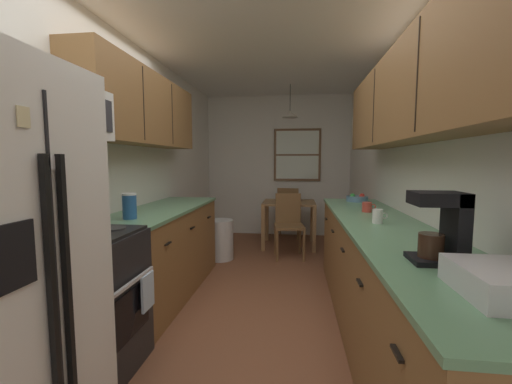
% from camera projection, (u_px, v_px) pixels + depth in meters
% --- Properties ---
extents(ground_plane, '(12.00, 12.00, 0.00)m').
position_uv_depth(ground_plane, '(263.00, 289.00, 3.42)').
color(ground_plane, brown).
extents(wall_left, '(0.10, 9.00, 2.55)m').
position_uv_depth(wall_left, '(140.00, 170.00, 3.47)').
color(wall_left, white).
rests_on(wall_left, ground).
extents(wall_right, '(0.10, 9.00, 2.55)m').
position_uv_depth(wall_right, '(400.00, 170.00, 3.14)').
color(wall_right, white).
rests_on(wall_right, ground).
extents(wall_back, '(4.40, 0.10, 2.55)m').
position_uv_depth(wall_back, '(278.00, 166.00, 5.92)').
color(wall_back, white).
rests_on(wall_back, ground).
extents(ceiling_slab, '(4.40, 9.00, 0.08)m').
position_uv_depth(ceiling_slab, '(264.00, 38.00, 3.17)').
color(ceiling_slab, white).
extents(stove_range, '(0.66, 0.62, 1.10)m').
position_uv_depth(stove_range, '(83.00, 303.00, 2.02)').
color(stove_range, black).
rests_on(stove_range, ground).
extents(microwave_over_range, '(0.39, 0.63, 0.32)m').
position_uv_depth(microwave_over_range, '(56.00, 111.00, 1.92)').
color(microwave_over_range, white).
extents(counter_left, '(0.64, 1.87, 0.90)m').
position_uv_depth(counter_left, '(163.00, 251.00, 3.25)').
color(counter_left, brown).
rests_on(counter_left, ground).
extents(upper_cabinets_left, '(0.33, 1.95, 0.68)m').
position_uv_depth(upper_cabinets_left, '(143.00, 110.00, 3.08)').
color(upper_cabinets_left, brown).
extents(counter_right, '(0.64, 3.28, 0.90)m').
position_uv_depth(counter_right, '(384.00, 284.00, 2.38)').
color(counter_right, brown).
rests_on(counter_right, ground).
extents(upper_cabinets_right, '(0.33, 2.96, 0.66)m').
position_uv_depth(upper_cabinets_right, '(415.00, 93.00, 2.18)').
color(upper_cabinets_right, brown).
extents(dining_table, '(0.82, 0.71, 0.72)m').
position_uv_depth(dining_table, '(289.00, 210.00, 5.10)').
color(dining_table, olive).
rests_on(dining_table, ground).
extents(dining_chair_near, '(0.45, 0.45, 0.90)m').
position_uv_depth(dining_chair_near, '(289.00, 222.00, 4.55)').
color(dining_chair_near, brown).
rests_on(dining_chair_near, ground).
extents(dining_chair_far, '(0.44, 0.44, 0.90)m').
position_uv_depth(dining_chair_far, '(289.00, 210.00, 5.66)').
color(dining_chair_far, brown).
rests_on(dining_chair_far, ground).
extents(pendant_light, '(0.25, 0.25, 0.51)m').
position_uv_depth(pendant_light, '(290.00, 114.00, 4.95)').
color(pendant_light, black).
extents(back_window, '(0.84, 0.05, 0.94)m').
position_uv_depth(back_window, '(297.00, 155.00, 5.78)').
color(back_window, brown).
extents(trash_bin, '(0.36, 0.36, 0.55)m').
position_uv_depth(trash_bin, '(220.00, 240.00, 4.44)').
color(trash_bin, silver).
rests_on(trash_bin, ground).
extents(storage_canister, '(0.11, 0.11, 0.21)m').
position_uv_depth(storage_canister, '(130.00, 206.00, 2.57)').
color(storage_canister, '#265999').
rests_on(storage_canister, counter_left).
extents(dish_towel, '(0.02, 0.16, 0.24)m').
position_uv_depth(dish_towel, '(148.00, 291.00, 2.12)').
color(dish_towel, silver).
extents(coffee_maker, '(0.22, 0.18, 0.33)m').
position_uv_depth(coffee_maker, '(444.00, 226.00, 1.45)').
color(coffee_maker, black).
rests_on(coffee_maker, counter_right).
extents(mug_by_coffeemaker, '(0.12, 0.09, 0.09)m').
position_uv_depth(mug_by_coffeemaker, '(367.00, 207.00, 2.93)').
color(mug_by_coffeemaker, '#BF3F33').
rests_on(mug_by_coffeemaker, counter_right).
extents(mug_spare, '(0.11, 0.07, 0.11)m').
position_uv_depth(mug_spare, '(378.00, 216.00, 2.39)').
color(mug_spare, white).
rests_on(mug_spare, counter_right).
extents(fruit_bowl, '(0.24, 0.24, 0.09)m').
position_uv_depth(fruit_bowl, '(357.00, 198.00, 3.70)').
color(fruit_bowl, '#597F9E').
rests_on(fruit_bowl, counter_right).
extents(dish_rack, '(0.28, 0.34, 0.10)m').
position_uv_depth(dish_rack, '(503.00, 282.00, 1.10)').
color(dish_rack, silver).
rests_on(dish_rack, counter_right).
extents(table_serving_bowl, '(0.21, 0.21, 0.06)m').
position_uv_depth(table_serving_bowl, '(291.00, 200.00, 5.07)').
color(table_serving_bowl, '#E0D14C').
rests_on(table_serving_bowl, dining_table).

